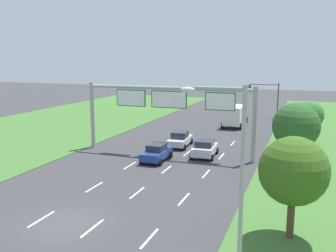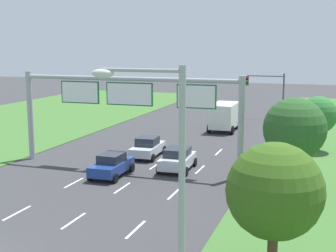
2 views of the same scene
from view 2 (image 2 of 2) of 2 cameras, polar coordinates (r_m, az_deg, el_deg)
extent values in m
cube|color=white|center=(27.09, -17.92, -10.04)|extent=(0.14, 2.40, 0.01)
cube|color=white|center=(31.81, -11.38, -6.79)|extent=(0.14, 2.40, 0.01)
cube|color=white|center=(36.90, -6.65, -4.35)|extent=(0.14, 2.40, 0.01)
cube|color=white|center=(42.23, -3.11, -2.49)|extent=(0.14, 2.40, 0.01)
cube|color=white|center=(25.22, -11.43, -11.25)|extent=(0.14, 2.40, 0.01)
cube|color=white|center=(30.23, -5.60, -7.52)|extent=(0.14, 2.40, 0.01)
cube|color=white|center=(35.55, -1.54, -4.83)|extent=(0.14, 2.40, 0.01)
cube|color=white|center=(41.06, 1.43, -2.84)|extent=(0.14, 2.40, 0.01)
cube|color=white|center=(23.72, -3.95, -12.45)|extent=(0.14, 2.40, 0.01)
cube|color=white|center=(28.99, 0.76, -8.23)|extent=(0.14, 2.40, 0.01)
cube|color=white|center=(34.51, 3.93, -5.30)|extent=(0.14, 2.40, 0.01)
cube|color=white|center=(40.16, 6.19, -3.18)|extent=(0.14, 2.40, 0.01)
cube|color=silver|center=(34.15, 1.14, -4.27)|extent=(2.16, 4.01, 0.72)
cube|color=#232833|center=(34.05, 1.17, -3.19)|extent=(1.76, 2.08, 0.58)
cylinder|color=black|center=(35.81, 0.18, -4.20)|extent=(0.25, 0.65, 0.64)
cylinder|color=black|center=(35.33, 3.29, -4.41)|extent=(0.25, 0.65, 0.64)
cylinder|color=black|center=(33.20, -1.15, -5.32)|extent=(0.25, 0.65, 0.64)
cylinder|color=black|center=(32.69, 2.20, -5.57)|extent=(0.25, 0.65, 0.64)
cube|color=navy|center=(32.79, -6.90, -4.97)|extent=(1.87, 4.03, 0.69)
cube|color=#232833|center=(32.67, -6.89, -3.86)|extent=(1.51, 1.91, 0.59)
cylinder|color=black|center=(34.52, -7.26, -4.81)|extent=(0.23, 0.64, 0.64)
cylinder|color=black|center=(33.80, -4.43, -5.08)|extent=(0.23, 0.64, 0.64)
cylinder|color=black|center=(32.03, -9.48, -6.02)|extent=(0.23, 0.64, 0.64)
cylinder|color=black|center=(31.24, -6.48, -6.36)|extent=(0.23, 0.64, 0.64)
cube|color=silver|center=(38.18, -2.50, -2.81)|extent=(2.03, 4.27, 0.67)
cube|color=#232833|center=(38.02, -2.52, -1.84)|extent=(1.66, 1.89, 0.67)
cylinder|color=black|center=(39.97, -3.05, -2.73)|extent=(0.25, 0.65, 0.64)
cylinder|color=black|center=(39.41, -0.49, -2.90)|extent=(0.25, 0.65, 0.64)
cylinder|color=black|center=(37.15, -4.62, -3.72)|extent=(0.25, 0.65, 0.64)
cylinder|color=black|center=(36.54, -1.89, -3.92)|extent=(0.25, 0.65, 0.64)
cube|color=silver|center=(53.41, 7.72, 1.71)|extent=(2.21, 2.11, 2.20)
cube|color=silver|center=(49.89, 6.90, 1.32)|extent=(2.37, 4.83, 2.49)
cylinder|color=black|center=(54.28, 6.63, 0.69)|extent=(0.28, 0.90, 0.90)
cylinder|color=black|center=(53.85, 8.98, 0.56)|extent=(0.28, 0.90, 0.90)
cylinder|color=black|center=(52.09, 5.99, 0.31)|extent=(0.28, 0.90, 0.90)
cylinder|color=black|center=(51.60, 8.61, 0.17)|extent=(0.28, 0.90, 0.90)
cylinder|color=black|center=(48.62, 5.03, -0.35)|extent=(0.28, 0.90, 0.90)
cylinder|color=black|center=(48.10, 7.82, -0.51)|extent=(0.28, 0.90, 0.90)
cylinder|color=#9EA0A5|center=(38.60, -16.45, 1.23)|extent=(0.44, 0.44, 7.00)
cylinder|color=#9EA0A5|center=(31.95, 8.89, -0.20)|extent=(0.44, 0.44, 7.00)
cylinder|color=#9EA0A5|center=(34.07, -5.07, 5.75)|extent=(16.80, 0.32, 0.32)
cube|color=#0C5B28|center=(35.91, -10.67, 4.07)|extent=(3.16, 0.12, 1.68)
cube|color=white|center=(35.85, -10.72, 4.06)|extent=(3.00, 0.01, 1.52)
cube|color=#0C5B28|center=(34.08, -4.73, 3.91)|extent=(3.63, 0.12, 1.68)
cube|color=white|center=(34.02, -4.78, 3.90)|extent=(3.47, 0.01, 1.52)
cube|color=#0C5B28|center=(32.37, 3.49, 3.61)|extent=(2.83, 0.12, 1.68)
cube|color=white|center=(32.31, 3.46, 3.60)|extent=(2.67, 0.01, 1.52)
cylinder|color=#47494F|center=(59.30, 13.87, 3.52)|extent=(0.20, 0.20, 5.60)
cylinder|color=#47494F|center=(59.35, 11.80, 5.98)|extent=(4.50, 0.14, 0.14)
cube|color=black|center=(59.72, 9.63, 5.45)|extent=(0.32, 0.36, 1.10)
sphere|color=red|center=(59.50, 9.60, 5.79)|extent=(0.22, 0.22, 0.22)
sphere|color=orange|center=(59.53, 9.59, 5.44)|extent=(0.22, 0.22, 0.22)
sphere|color=green|center=(59.55, 9.58, 5.08)|extent=(0.22, 0.22, 0.22)
cylinder|color=#9EA0A5|center=(12.53, 1.68, -12.36)|extent=(0.18, 0.18, 8.50)
cylinder|color=#9EA0A5|center=(12.00, -3.27, 6.80)|extent=(2.20, 0.10, 0.10)
ellipsoid|color=silver|center=(12.46, -7.97, 6.37)|extent=(0.64, 0.32, 0.24)
sphere|color=#365A19|center=(17.65, 12.88, -7.73)|extent=(3.61, 3.61, 3.61)
cylinder|color=#513823|center=(30.29, 14.95, -5.35)|extent=(0.28, 0.28, 2.47)
sphere|color=#285323|center=(29.72, 15.18, -0.33)|extent=(3.88, 3.88, 3.88)
cylinder|color=#513823|center=(41.98, 17.71, -1.64)|extent=(0.37, 0.37, 2.00)
sphere|color=#2D6F30|center=(41.62, 17.87, 1.32)|extent=(3.17, 3.17, 3.17)
camera|label=1|loc=(3.23, -135.61, 2.04)|focal=40.00mm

